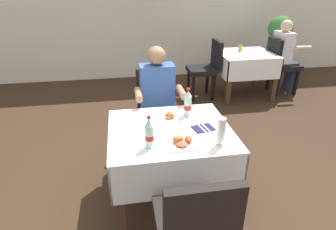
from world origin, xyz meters
name	(u,v)px	position (x,y,z in m)	size (l,w,h in m)	color
ground_plane	(176,192)	(0.00, 0.00, 0.00)	(11.00, 11.00, 0.00)	#382619
back_wall	(140,5)	(0.00, 3.65, 1.40)	(11.00, 0.12, 2.81)	silver
main_dining_table	(170,147)	(-0.07, -0.07, 0.57)	(1.01, 0.89, 0.75)	white
chair_far_diner_seat	(157,108)	(-0.07, 0.77, 0.55)	(0.44, 0.50, 0.97)	black
chair_near_camera_side	(194,225)	(-0.07, -0.91, 0.55)	(0.44, 0.50, 0.97)	black
seated_diner_far	(158,99)	(-0.07, 0.66, 0.71)	(0.50, 0.46, 1.26)	#282D42
plate_near_camera	(182,141)	(-0.02, -0.31, 0.77)	(0.24, 0.24, 0.07)	white
plate_far_diner	(171,116)	(-0.03, 0.11, 0.77)	(0.23, 0.23, 0.07)	white
beer_glass_left	(221,132)	(0.25, -0.38, 0.86)	(0.07, 0.07, 0.22)	white
cola_bottle_primary	(149,134)	(-0.27, -0.32, 0.86)	(0.06, 0.06, 0.26)	silver
cola_bottle_secondary	(188,104)	(0.13, 0.14, 0.86)	(0.07, 0.07, 0.27)	silver
napkin_cutlery_set	(203,128)	(0.20, -0.11, 0.75)	(0.19, 0.20, 0.01)	#231E4C
background_dining_table	(244,64)	(1.63, 2.28, 0.56)	(0.91, 0.85, 0.75)	white
background_chair_left	(207,66)	(0.97, 2.28, 0.55)	(0.50, 0.44, 0.97)	black
background_chair_right	(281,62)	(2.29, 2.28, 0.55)	(0.50, 0.44, 0.97)	black
background_patron	(285,53)	(2.34, 2.28, 0.71)	(0.46, 0.50, 1.26)	#282D42
background_table_tumbler	(240,48)	(1.57, 2.39, 0.80)	(0.06, 0.06, 0.11)	#C68928
potted_plant_corner	(278,43)	(2.49, 2.80, 0.77)	(0.44, 0.44, 1.26)	brown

